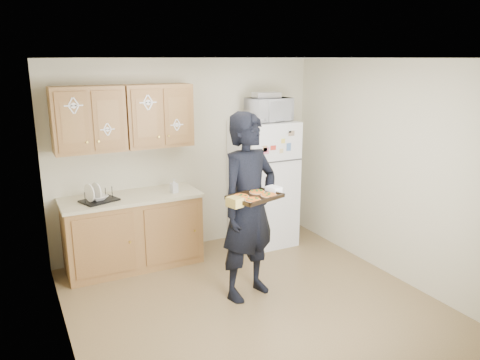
# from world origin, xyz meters

# --- Properties ---
(floor) EXTENTS (3.60, 3.60, 0.00)m
(floor) POSITION_xyz_m (0.00, 0.00, 0.00)
(floor) COLOR brown
(floor) RESTS_ON ground
(ceiling) EXTENTS (3.60, 3.60, 0.00)m
(ceiling) POSITION_xyz_m (0.00, 0.00, 2.50)
(ceiling) COLOR silver
(ceiling) RESTS_ON wall_back
(wall_back) EXTENTS (3.60, 0.04, 2.50)m
(wall_back) POSITION_xyz_m (0.00, 1.80, 1.25)
(wall_back) COLOR beige
(wall_back) RESTS_ON floor
(wall_front) EXTENTS (3.60, 0.04, 2.50)m
(wall_front) POSITION_xyz_m (0.00, -1.80, 1.25)
(wall_front) COLOR beige
(wall_front) RESTS_ON floor
(wall_left) EXTENTS (0.04, 3.60, 2.50)m
(wall_left) POSITION_xyz_m (-1.80, 0.00, 1.25)
(wall_left) COLOR beige
(wall_left) RESTS_ON floor
(wall_right) EXTENTS (0.04, 3.60, 2.50)m
(wall_right) POSITION_xyz_m (1.80, 0.00, 1.25)
(wall_right) COLOR beige
(wall_right) RESTS_ON floor
(refrigerator) EXTENTS (0.75, 0.70, 1.70)m
(refrigerator) POSITION_xyz_m (0.95, 1.43, 0.85)
(refrigerator) COLOR white
(refrigerator) RESTS_ON floor
(base_cabinet) EXTENTS (1.60, 0.60, 0.86)m
(base_cabinet) POSITION_xyz_m (-0.85, 1.48, 0.43)
(base_cabinet) COLOR #935E32
(base_cabinet) RESTS_ON floor
(countertop) EXTENTS (1.64, 0.64, 0.04)m
(countertop) POSITION_xyz_m (-0.85, 1.48, 0.88)
(countertop) COLOR beige
(countertop) RESTS_ON base_cabinet
(upper_cab_left) EXTENTS (0.80, 0.33, 0.75)m
(upper_cab_left) POSITION_xyz_m (-1.25, 1.61, 1.83)
(upper_cab_left) COLOR #935E32
(upper_cab_left) RESTS_ON wall_back
(upper_cab_right) EXTENTS (0.80, 0.33, 0.75)m
(upper_cab_right) POSITION_xyz_m (-0.43, 1.61, 1.83)
(upper_cab_right) COLOR #935E32
(upper_cab_right) RESTS_ON wall_back
(cereal_box) EXTENTS (0.20, 0.07, 0.32)m
(cereal_box) POSITION_xyz_m (1.47, 1.67, 0.16)
(cereal_box) COLOR #EDAE53
(cereal_box) RESTS_ON floor
(person) EXTENTS (0.83, 0.67, 1.99)m
(person) POSITION_xyz_m (0.07, 0.20, 0.99)
(person) COLOR black
(person) RESTS_ON floor
(baking_tray) EXTENTS (0.56, 0.48, 0.04)m
(baking_tray) POSITION_xyz_m (-0.02, -0.09, 1.19)
(baking_tray) COLOR black
(baking_tray) RESTS_ON person
(pizza_front_left) EXTENTS (0.16, 0.16, 0.02)m
(pizza_front_left) POSITION_xyz_m (-0.11, -0.20, 1.21)
(pizza_front_left) COLOR orange
(pizza_front_left) RESTS_ON baking_tray
(pizza_front_right) EXTENTS (0.16, 0.16, 0.02)m
(pizza_front_right) POSITION_xyz_m (0.11, -0.14, 1.21)
(pizza_front_right) COLOR orange
(pizza_front_right) RESTS_ON baking_tray
(pizza_back_left) EXTENTS (0.16, 0.16, 0.02)m
(pizza_back_left) POSITION_xyz_m (-0.15, -0.05, 1.21)
(pizza_back_left) COLOR orange
(pizza_back_left) RESTS_ON baking_tray
(pizza_back_right) EXTENTS (0.16, 0.16, 0.02)m
(pizza_back_right) POSITION_xyz_m (0.06, 0.02, 1.21)
(pizza_back_right) COLOR orange
(pizza_back_right) RESTS_ON baking_tray
(microwave) EXTENTS (0.58, 0.43, 0.30)m
(microwave) POSITION_xyz_m (0.99, 1.38, 1.85)
(microwave) COLOR white
(microwave) RESTS_ON refrigerator
(foil_pan) EXTENTS (0.36, 0.27, 0.07)m
(foil_pan) POSITION_xyz_m (0.97, 1.41, 2.04)
(foil_pan) COLOR silver
(foil_pan) RESTS_ON microwave
(dish_rack) EXTENTS (0.46, 0.40, 0.15)m
(dish_rack) POSITION_xyz_m (-1.23, 1.44, 0.98)
(dish_rack) COLOR black
(dish_rack) RESTS_ON countertop
(bowl) EXTENTS (0.26, 0.26, 0.05)m
(bowl) POSITION_xyz_m (-1.24, 1.44, 0.94)
(bowl) COLOR white
(bowl) RESTS_ON dish_rack
(soap_bottle) EXTENTS (0.09, 0.10, 0.17)m
(soap_bottle) POSITION_xyz_m (-0.34, 1.38, 0.99)
(soap_bottle) COLOR white
(soap_bottle) RESTS_ON countertop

